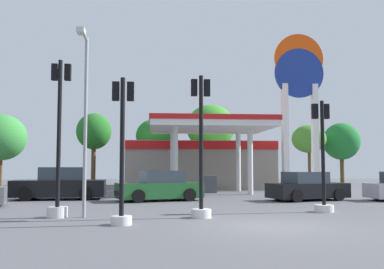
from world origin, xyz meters
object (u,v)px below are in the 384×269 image
traffic_signal_3 (323,169)px  tree_1 (94,132)px  tree_0 (1,138)px  corner_streetlamp (85,105)px  car_4 (60,185)px  traffic_signal_2 (201,161)px  tree_4 (309,139)px  traffic_signal_0 (59,158)px  tree_2 (154,136)px  traffic_signal_1 (122,160)px  tree_3 (211,127)px  car_3 (307,187)px  tree_5 (341,142)px  station_pole_sign (299,92)px  car_0 (160,187)px

traffic_signal_3 → tree_1: size_ratio=0.66×
tree_0 → corner_streetlamp: bearing=-65.9°
car_4 → traffic_signal_2: 10.65m
tree_4 → tree_1: bearing=179.1°
traffic_signal_0 → corner_streetlamp: corner_streetlamp is taller
traffic_signal_0 → car_4: bearing=101.3°
traffic_signal_3 → tree_2: 24.90m
car_4 → traffic_signal_1: traffic_signal_1 is taller
traffic_signal_3 → tree_3: (-1.20, 23.22, 3.62)m
car_4 → corner_streetlamp: 9.16m
tree_2 → car_3: bearing=-67.7°
traffic_signal_1 → tree_3: (6.09, 26.14, 3.35)m
traffic_signal_0 → tree_2: tree_2 is taller
traffic_signal_0 → tree_5: size_ratio=0.92×
car_3 → traffic_signal_2: 9.12m
station_pole_sign → tree_5: station_pole_sign is taller
car_3 → tree_0: tree_0 is taller
tree_2 → corner_streetlamp: corner_streetlamp is taller
tree_1 → car_4: bearing=-88.2°
tree_0 → tree_4: (27.63, -1.06, -0.06)m
tree_3 → tree_5: 12.77m
traffic_signal_2 → tree_5: (16.27, 25.38, 2.15)m
car_3 → car_0: bearing=176.5°
station_pole_sign → tree_5: bearing=52.2°
traffic_signal_0 → tree_5: bearing=49.8°
traffic_signal_3 → corner_streetlamp: (-8.67, -1.23, 2.12)m
car_4 → tree_1: 16.40m
traffic_signal_1 → tree_5: size_ratio=0.75×
tree_5 → traffic_signal_3: bearing=-115.6°
traffic_signal_3 → tree_3: tree_3 is taller
car_0 → traffic_signal_3: (6.04, -5.75, 0.95)m
tree_3 → car_3: bearing=-82.1°
traffic_signal_3 → tree_3: bearing=92.9°
car_0 → traffic_signal_1: size_ratio=1.02×
tree_0 → tree_4: tree_0 is taller
tree_1 → tree_4: size_ratio=1.16×
station_pole_sign → tree_0: 25.86m
station_pole_sign → car_0: station_pole_sign is taller
car_0 → tree_2: size_ratio=0.74×
station_pole_sign → corner_streetlamp: 20.67m
traffic_signal_2 → tree_1: tree_1 is taller
station_pole_sign → traffic_signal_0: (-13.75, -15.47, -5.15)m
station_pole_sign → tree_2: bearing=138.4°
car_0 → car_3: 7.36m
traffic_signal_2 → tree_0: size_ratio=0.76×
tree_0 → tree_4: size_ratio=1.14×
car_0 → tree_5: tree_5 is taller
tree_0 → tree_2: bearing=0.8°
car_4 → traffic_signal_0: 8.20m
car_3 → tree_3: tree_3 is taller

